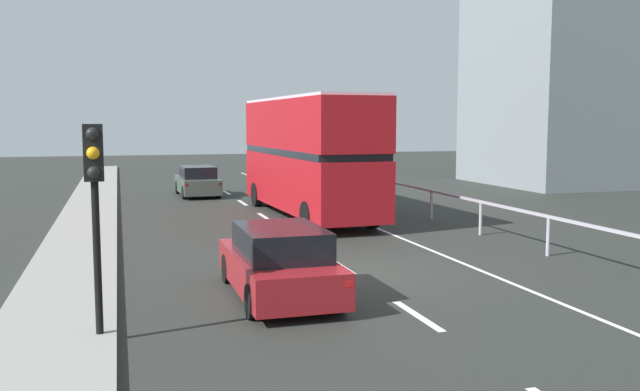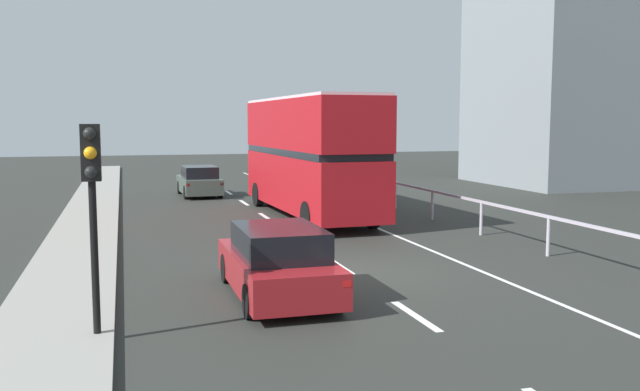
% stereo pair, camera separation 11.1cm
% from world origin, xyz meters
% --- Properties ---
extents(ground_plane, '(73.17, 120.00, 0.10)m').
position_xyz_m(ground_plane, '(0.00, 0.00, -0.05)').
color(ground_plane, '#292C28').
extents(near_sidewalk_kerb, '(2.05, 80.00, 0.14)m').
position_xyz_m(near_sidewalk_kerb, '(-6.34, 0.00, 0.07)').
color(near_sidewalk_kerb, gray).
rests_on(near_sidewalk_kerb, ground).
extents(lane_paint_markings, '(3.21, 46.00, 0.01)m').
position_xyz_m(lane_paint_markings, '(1.94, 8.45, 0.00)').
color(lane_paint_markings, silver).
rests_on(lane_paint_markings, ground).
extents(bridge_side_railing, '(0.10, 42.00, 1.10)m').
position_xyz_m(bridge_side_railing, '(5.70, 9.00, 0.89)').
color(bridge_side_railing, '#B4ACBA').
rests_on(bridge_side_railing, ground).
extents(double_decker_bus_red, '(2.87, 10.16, 4.47)m').
position_xyz_m(double_decker_bus_red, '(1.64, 9.42, 2.38)').
color(double_decker_bus_red, '#AB131A').
rests_on(double_decker_bus_red, ground).
extents(hatchback_car_near, '(1.86, 4.30, 1.46)m').
position_xyz_m(hatchback_car_near, '(-2.13, -1.81, 0.70)').
color(hatchback_car_near, maroon).
rests_on(hatchback_car_near, ground).
extents(traffic_signal_pole, '(0.30, 0.42, 3.38)m').
position_xyz_m(traffic_signal_pole, '(-5.58, -3.78, 2.68)').
color(traffic_signal_pole, black).
rests_on(traffic_signal_pole, near_sidewalk_kerb).
extents(sedan_car_ahead, '(1.87, 4.07, 1.45)m').
position_xyz_m(sedan_car_ahead, '(-1.58, 17.76, 0.69)').
color(sedan_car_ahead, '#44534B').
rests_on(sedan_car_ahead, ground).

